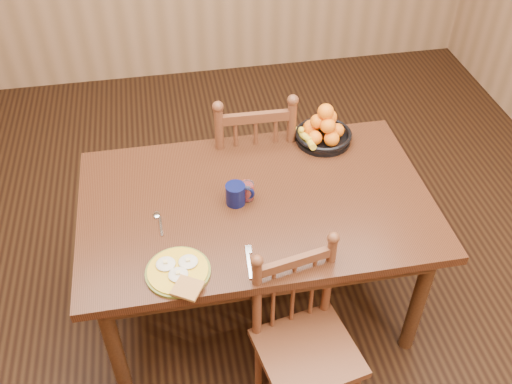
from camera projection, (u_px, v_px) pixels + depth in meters
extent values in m
cube|color=black|center=(256.00, 302.00, 3.10)|extent=(4.50, 5.00, 0.01)
cube|color=black|center=(256.00, 204.00, 2.61)|extent=(1.60, 1.00, 0.04)
cube|color=black|center=(241.00, 160.00, 2.97)|extent=(1.40, 0.04, 0.10)
cube|color=black|center=(274.00, 285.00, 2.36)|extent=(1.40, 0.04, 0.10)
cube|color=black|center=(402.00, 196.00, 2.76)|extent=(0.04, 0.84, 0.10)
cube|color=black|center=(99.00, 235.00, 2.57)|extent=(0.04, 0.84, 0.10)
cylinder|color=black|center=(115.00, 348.00, 2.48)|extent=(0.07, 0.07, 0.70)
cylinder|color=black|center=(418.00, 301.00, 2.67)|extent=(0.07, 0.07, 0.70)
cylinder|color=black|center=(115.00, 221.00, 3.06)|extent=(0.07, 0.07, 0.70)
cylinder|color=black|center=(364.00, 189.00, 3.25)|extent=(0.07, 0.07, 0.70)
cube|color=#4F2917|center=(250.00, 164.00, 3.25)|extent=(0.46, 0.44, 0.04)
cylinder|color=#4F2917|center=(275.00, 173.00, 3.56)|extent=(0.04, 0.04, 0.44)
cylinder|color=#4F2917|center=(217.00, 179.00, 3.52)|extent=(0.04, 0.04, 0.44)
cylinder|color=#4F2917|center=(286.00, 211.00, 3.31)|extent=(0.04, 0.04, 0.44)
cylinder|color=#4F2917|center=(223.00, 218.00, 3.27)|extent=(0.04, 0.04, 0.44)
cylinder|color=#4F2917|center=(291.00, 144.00, 2.95)|extent=(0.04, 0.04, 0.53)
cylinder|color=#4F2917|center=(220.00, 151.00, 2.91)|extent=(0.04, 0.04, 0.53)
cylinder|color=#4F2917|center=(256.00, 155.00, 2.97)|extent=(0.02, 0.02, 0.41)
cube|color=#4F2917|center=(256.00, 118.00, 2.81)|extent=(0.37, 0.04, 0.05)
cube|color=#4F2917|center=(308.00, 353.00, 2.40)|extent=(0.46, 0.45, 0.04)
cylinder|color=#4F2917|center=(258.00, 363.00, 2.60)|extent=(0.03, 0.03, 0.39)
cylinder|color=#4F2917|center=(322.00, 340.00, 2.69)|extent=(0.03, 0.03, 0.39)
cylinder|color=#4F2917|center=(257.00, 299.00, 2.32)|extent=(0.04, 0.04, 0.47)
cylinder|color=#4F2917|center=(328.00, 276.00, 2.41)|extent=(0.04, 0.04, 0.47)
cylinder|color=#4F2917|center=(293.00, 294.00, 2.39)|extent=(0.02, 0.02, 0.36)
cube|color=#4F2917|center=(295.00, 262.00, 2.25)|extent=(0.32, 0.09, 0.05)
cylinder|color=#59601E|center=(178.00, 272.00, 2.28)|extent=(0.26, 0.26, 0.01)
cylinder|color=gold|center=(178.00, 271.00, 2.27)|extent=(0.24, 0.24, 0.01)
ellipsoid|color=silver|center=(166.00, 264.00, 2.28)|extent=(0.08, 0.08, 0.01)
cube|color=#F2E08C|center=(165.00, 262.00, 2.28)|extent=(0.02, 0.02, 0.01)
ellipsoid|color=silver|center=(188.00, 262.00, 2.29)|extent=(0.08, 0.08, 0.01)
cube|color=#F2E08C|center=(188.00, 260.00, 2.29)|extent=(0.02, 0.02, 0.01)
ellipsoid|color=silver|center=(178.00, 275.00, 2.24)|extent=(0.08, 0.08, 0.01)
cube|color=#F2E08C|center=(178.00, 273.00, 2.24)|extent=(0.02, 0.02, 0.01)
cube|color=brown|center=(188.00, 288.00, 2.19)|extent=(0.14, 0.14, 0.01)
cube|color=silver|center=(249.00, 265.00, 2.31)|extent=(0.02, 0.15, 0.00)
cube|color=silver|center=(248.00, 249.00, 2.37)|extent=(0.03, 0.05, 0.00)
cube|color=silver|center=(161.00, 226.00, 2.47)|extent=(0.01, 0.12, 0.00)
ellipsoid|color=silver|center=(157.00, 215.00, 2.52)|extent=(0.03, 0.04, 0.01)
cylinder|color=#0A0E37|center=(236.00, 194.00, 2.56)|extent=(0.09, 0.09, 0.10)
torus|color=#0A0E37|center=(247.00, 193.00, 2.56)|extent=(0.07, 0.04, 0.07)
cylinder|color=black|center=(235.00, 187.00, 2.52)|extent=(0.08, 0.08, 0.00)
cylinder|color=silver|center=(247.00, 191.00, 2.58)|extent=(0.06, 0.06, 0.09)
cylinder|color=maroon|center=(247.00, 192.00, 2.58)|extent=(0.05, 0.05, 0.07)
cylinder|color=black|center=(323.00, 139.00, 2.93)|extent=(0.28, 0.28, 0.02)
torus|color=black|center=(324.00, 134.00, 2.90)|extent=(0.29, 0.29, 0.02)
cylinder|color=black|center=(323.00, 141.00, 2.93)|extent=(0.10, 0.10, 0.01)
sphere|color=orange|center=(337.00, 130.00, 2.91)|extent=(0.07, 0.07, 0.07)
sphere|color=orange|center=(324.00, 124.00, 2.95)|extent=(0.08, 0.08, 0.08)
sphere|color=orange|center=(311.00, 128.00, 2.92)|extent=(0.08, 0.08, 0.08)
sphere|color=orange|center=(315.00, 138.00, 2.86)|extent=(0.07, 0.07, 0.07)
sphere|color=orange|center=(332.00, 139.00, 2.85)|extent=(0.08, 0.08, 0.08)
sphere|color=orange|center=(329.00, 117.00, 2.88)|extent=(0.08, 0.08, 0.08)
sphere|color=orange|center=(317.00, 121.00, 2.86)|extent=(0.07, 0.07, 0.07)
sphere|color=orange|center=(328.00, 126.00, 2.82)|extent=(0.08, 0.08, 0.08)
sphere|color=orange|center=(326.00, 112.00, 2.81)|extent=(0.08, 0.08, 0.08)
cylinder|color=yellow|center=(308.00, 140.00, 2.86)|extent=(0.10, 0.17, 0.07)
cylinder|color=yellow|center=(302.00, 135.00, 2.90)|extent=(0.14, 0.15, 0.07)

